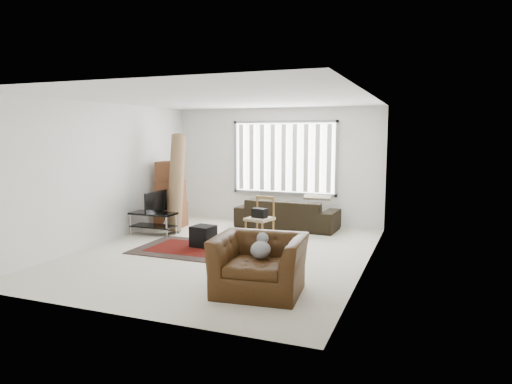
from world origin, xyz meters
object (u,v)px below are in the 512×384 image
Objects in this scene: side_chair at (260,217)px; moving_boxes at (171,197)px; sofa at (287,209)px; tv_stand at (153,219)px; armchair at (259,260)px.

moving_boxes is at bearing -178.99° from side_chair.
moving_boxes is 0.66× the size of sofa.
sofa is 1.34m from side_chair.
side_chair reaches higher than sofa.
tv_stand is 1.10× the size of side_chair.
armchair is (3.40, -3.33, -0.25)m from moving_boxes.
armchair is at bearing -44.39° from moving_boxes.
tv_stand is 0.97m from moving_boxes.
armchair is (3.28, -2.44, 0.09)m from tv_stand.
moving_boxes reaches higher than side_chair.
armchair is at bearing -36.60° from tv_stand.
tv_stand is at bearing 137.62° from armchair.
moving_boxes is at bearing 20.13° from sofa.
moving_boxes reaches higher than sofa.
moving_boxes is 1.71× the size of side_chair.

